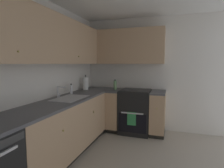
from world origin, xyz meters
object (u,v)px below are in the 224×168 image
Objects in this scene: soap_bottle at (71,89)px; paper_towel_roll at (86,83)px; oven_range at (135,111)px; oil_bottle at (115,85)px.

soap_bottle is 0.58× the size of paper_towel_roll.
oil_bottle is at bearing 92.37° from oven_range.
paper_towel_roll is (0.56, -0.02, 0.05)m from soap_bottle.
paper_towel_roll is at bearing 111.79° from oil_bottle.
oil_bottle is (-0.02, 0.44, 0.54)m from oven_range.
paper_towel_roll is 1.53× the size of oil_bottle.
oil_bottle is at bearing -68.21° from paper_towel_roll.
paper_towel_roll is at bearing 103.76° from oven_range.
paper_towel_roll reaches higher than oil_bottle.
soap_bottle is 0.88× the size of oil_bottle.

